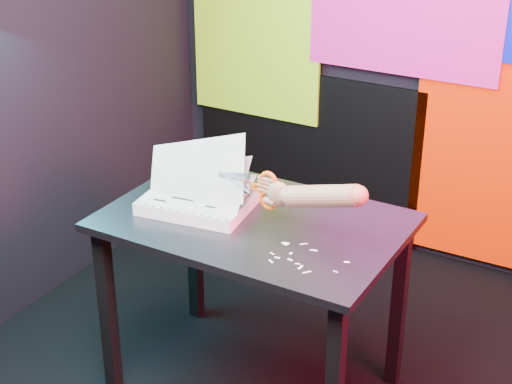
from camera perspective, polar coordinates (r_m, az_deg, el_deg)
The scene contains 7 objects.
room at distance 2.39m, azimuth 4.67°, elevation 8.09°, with size 3.01×3.01×2.71m.
backdrop at distance 3.81m, azimuth 14.86°, elevation 7.75°, with size 2.88×0.05×2.08m.
work_table at distance 2.90m, azimuth -0.15°, elevation -3.79°, with size 1.07×0.72×0.75m.
printout_stack at distance 2.92m, azimuth -4.27°, elevation -0.64°, with size 0.46×0.34×0.29m.
scissors at distance 2.75m, azimuth 0.62°, elevation 0.19°, with size 0.26×0.05×0.15m.
hand_forearm at distance 2.62m, azimuth 4.31°, elevation -0.26°, with size 0.42×0.11×0.17m.
paper_clippings at distance 2.61m, azimuth 3.11°, elevation -4.69°, with size 0.26×0.19×0.00m.
Camera 1 is at (0.96, -2.07, 2.06)m, focal length 55.00 mm.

